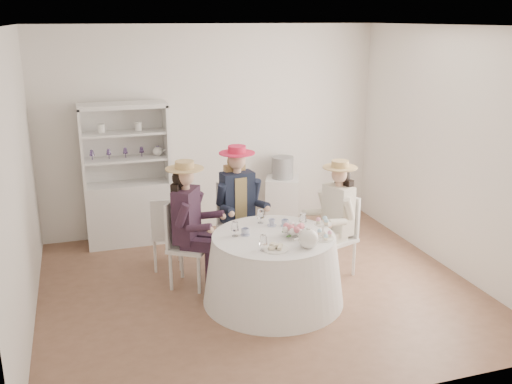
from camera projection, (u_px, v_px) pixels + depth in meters
name	position (u px, v px, depth m)	size (l,w,h in m)	color
ground	(259.00, 288.00, 6.09)	(4.50, 4.50, 0.00)	brown
ceiling	(259.00, 26.00, 5.30)	(4.50, 4.50, 0.00)	white
wall_back	(213.00, 130.00, 7.52)	(4.50, 4.50, 0.00)	white
wall_front	(349.00, 236.00, 3.87)	(4.50, 4.50, 0.00)	white
wall_left	(18.00, 185.00, 5.05)	(4.50, 4.50, 0.00)	white
wall_right	(451.00, 151.00, 6.35)	(4.50, 4.50, 0.00)	white
tea_table	(273.00, 268.00, 5.75)	(1.43, 1.43, 0.71)	white
hutch	(128.00, 195.00, 7.18)	(1.10, 0.52, 1.79)	silver
side_table	(282.00, 202.00, 7.85)	(0.44, 0.44, 0.68)	silver
hatbox	(283.00, 167.00, 7.70)	(0.29, 0.29, 0.29)	black
guest_left	(189.00, 217.00, 5.94)	(0.59, 0.55, 1.38)	silver
guest_mid	(238.00, 200.00, 6.44)	(0.52, 0.54, 1.42)	silver
guest_right	(337.00, 212.00, 6.22)	(0.54, 0.50, 1.31)	silver
spare_chair	(167.00, 231.00, 6.44)	(0.40, 0.40, 0.86)	silver
teacup_a	(245.00, 232.00, 5.64)	(0.08, 0.08, 0.06)	white
teacup_b	(272.00, 223.00, 5.90)	(0.07, 0.07, 0.06)	white
teacup_c	(285.00, 223.00, 5.89)	(0.08, 0.08, 0.06)	white
flower_bowl	(295.00, 233.00, 5.65)	(0.20, 0.20, 0.05)	white
flower_arrangement	(295.00, 229.00, 5.57)	(0.18, 0.18, 0.07)	pink
table_teapot	(308.00, 238.00, 5.34)	(0.27, 0.19, 0.20)	white
sandwich_plate	(276.00, 248.00, 5.30)	(0.24, 0.24, 0.05)	white
cupcake_stand	(323.00, 231.00, 5.54)	(0.23, 0.23, 0.21)	white
stemware_set	(274.00, 229.00, 5.62)	(0.81, 0.78, 0.15)	white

